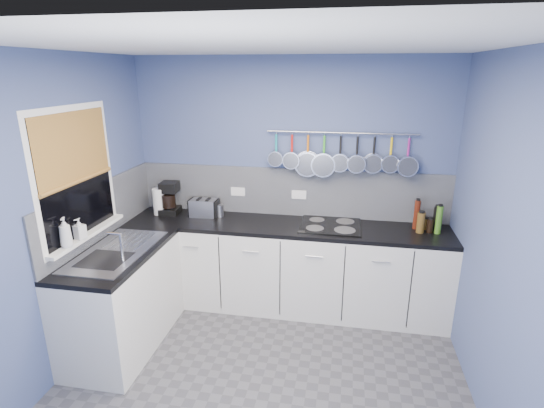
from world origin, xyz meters
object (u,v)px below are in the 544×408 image
(paper_towel, at_px, (159,201))
(coffee_maker, at_px, (169,198))
(soap_bottle_a, at_px, (65,232))
(toaster, at_px, (204,208))
(hob, at_px, (330,225))
(canister, at_px, (219,210))
(soap_bottle_b, at_px, (79,229))

(paper_towel, xyz_separation_m, coffee_maker, (0.10, 0.04, 0.03))
(soap_bottle_a, xyz_separation_m, paper_towel, (0.17, 1.26, -0.13))
(coffee_maker, xyz_separation_m, toaster, (0.38, -0.01, -0.08))
(soap_bottle_a, bearing_deg, toaster, 62.75)
(soap_bottle_a, xyz_separation_m, hob, (1.97, 1.22, -0.26))
(soap_bottle_a, relative_size, paper_towel, 0.86)
(coffee_maker, relative_size, toaster, 1.21)
(canister, height_order, hob, canister)
(paper_towel, bearing_deg, soap_bottle_a, -97.90)
(soap_bottle_a, distance_m, canister, 1.56)
(soap_bottle_b, xyz_separation_m, canister, (0.82, 1.14, -0.17))
(toaster, distance_m, canister, 0.16)
(toaster, xyz_separation_m, hob, (1.31, -0.06, -0.08))
(soap_bottle_a, relative_size, toaster, 0.85)
(coffee_maker, relative_size, canister, 2.76)
(paper_towel, height_order, hob, paper_towel)
(soap_bottle_a, height_order, coffee_maker, soap_bottle_a)
(soap_bottle_a, distance_m, paper_towel, 1.27)
(soap_bottle_b, distance_m, toaster, 1.30)
(toaster, xyz_separation_m, canister, (0.16, 0.03, -0.03))
(paper_towel, bearing_deg, toaster, 3.06)
(paper_towel, relative_size, hob, 0.47)
(paper_towel, relative_size, coffee_maker, 0.82)
(coffee_maker, bearing_deg, canister, -2.70)
(paper_towel, xyz_separation_m, toaster, (0.49, 0.03, -0.05))
(toaster, relative_size, hob, 0.48)
(canister, xyz_separation_m, hob, (1.16, -0.08, -0.06))
(soap_bottle_b, distance_m, canister, 1.41)
(soap_bottle_b, relative_size, coffee_maker, 0.51)
(toaster, bearing_deg, hob, -6.34)
(soap_bottle_b, height_order, hob, soap_bottle_b)
(soap_bottle_a, bearing_deg, coffee_maker, 77.96)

